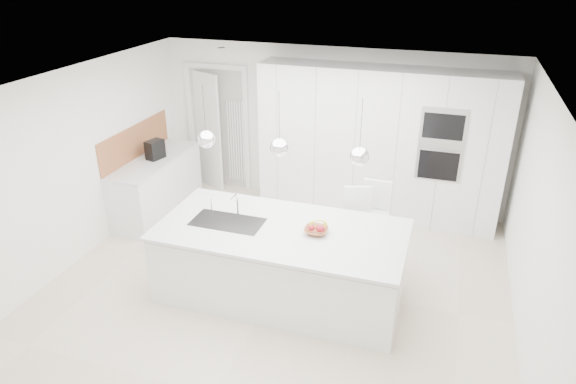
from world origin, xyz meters
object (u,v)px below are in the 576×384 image
(island_base, at_px, (280,265))
(bar_stool_left, at_px, (354,233))
(bar_stool_right, at_px, (373,227))
(fruit_bowl, at_px, (316,231))
(espresso_machine, at_px, (155,150))

(island_base, xyz_separation_m, bar_stool_left, (0.71, 0.79, 0.14))
(bar_stool_left, distance_m, bar_stool_right, 0.29)
(island_base, relative_size, bar_stool_right, 2.42)
(island_base, distance_m, fruit_bowl, 0.65)
(island_base, height_order, fruit_bowl, fruit_bowl)
(island_base, bearing_deg, bar_stool_right, 47.19)
(espresso_machine, bearing_deg, bar_stool_right, 5.73)
(island_base, height_order, bar_stool_right, bar_stool_right)
(island_base, distance_m, bar_stool_left, 1.07)
(island_base, height_order, espresso_machine, espresso_machine)
(island_base, bearing_deg, bar_stool_left, 48.22)
(island_base, height_order, bar_stool_left, bar_stool_left)
(espresso_machine, height_order, bar_stool_right, espresso_machine)
(fruit_bowl, xyz_separation_m, espresso_machine, (-2.94, 1.47, 0.11))
(fruit_bowl, bearing_deg, bar_stool_left, 67.64)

